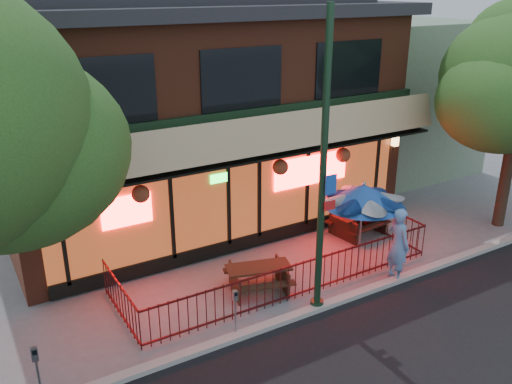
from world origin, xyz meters
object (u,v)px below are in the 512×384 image
Objects in this scene: patio_umbrella at (363,195)px; parking_meter_near at (235,306)px; picnic_table_right at (358,220)px; parking_meter_far at (37,367)px; street_light at (322,186)px; pedestrian at (398,244)px; picnic_table_left at (259,275)px.

patio_umbrella is 2.13× the size of parking_meter_near.
parking_meter_far is at bearing -164.28° from picnic_table_right.
picnic_table_right is 0.72× the size of patio_umbrella.
parking_meter_far is (-9.93, -2.79, 0.43)m from picnic_table_right.
street_light is 6.01× the size of parking_meter_near.
parking_meter_far is (-8.57, -1.18, -1.22)m from patio_umbrella.
parking_meter_far is (-4.09, -0.08, 0.11)m from parking_meter_near.
patio_umbrella reaches higher than picnic_table_right.
street_light is at bearing 0.70° from parking_meter_far.
pedestrian is 8.94m from parking_meter_far.
parking_meter_near is 0.88× the size of parking_meter_far.
picnic_table_right is 0.88× the size of pedestrian.
street_light reaches higher than parking_meter_near.
picnic_table_left is (-0.80, 1.40, -2.69)m from street_light.
street_light is at bearing -60.19° from picnic_table_left.
patio_umbrella is at bearing 25.98° from pedestrian.
picnic_table_right is at bearing 49.95° from patio_umbrella.
picnic_table_left is 4.59m from picnic_table_right.
parking_meter_near is (-5.83, -2.71, 0.32)m from picnic_table_right.
street_light is at bearing -142.94° from picnic_table_right.
parking_meter_near is at bearing 1.12° from parking_meter_far.
street_light is 3.68× the size of picnic_table_left.
patio_umbrella is at bearing 26.20° from street_light.
picnic_table_left is at bearing 44.27° from parking_meter_near.
patio_umbrella is at bearing 13.81° from parking_meter_near.
street_light is at bearing -0.07° from parking_meter_near.
picnic_table_right is 1.35× the size of parking_meter_far.
patio_umbrella is at bearing -5.58° from picnic_table_left.
picnic_table_right is 10.32m from parking_meter_far.
pedestrian is at bearing 0.59° from parking_meter_near.
picnic_table_right is at bearing 37.06° from street_light.
picnic_table_left is 1.63× the size of parking_meter_near.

